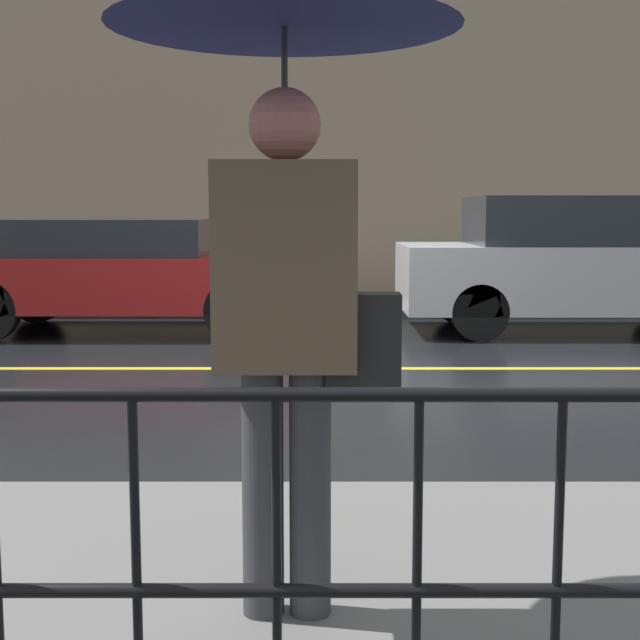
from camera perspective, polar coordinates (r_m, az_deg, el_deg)
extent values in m
plane|color=black|center=(8.14, 1.50, -3.14)|extent=(80.00, 80.00, 0.00)
cube|color=#60605E|center=(3.34, 4.10, -17.40)|extent=(28.00, 2.41, 0.12)
cube|color=#60605E|center=(12.81, 0.89, 0.86)|extent=(28.00, 1.90, 0.12)
cube|color=gold|center=(8.14, 1.50, -3.11)|extent=(25.20, 0.12, 0.01)
cube|color=gray|center=(13.92, 0.83, 13.40)|extent=(28.00, 0.30, 5.96)
cylinder|color=black|center=(2.14, 6.22, -4.78)|extent=(12.00, 0.04, 0.04)
cylinder|color=black|center=(2.29, 6.05, -16.84)|extent=(12.00, 0.04, 0.04)
cylinder|color=black|center=(2.30, -11.82, -15.60)|extent=(0.02, 0.02, 0.89)
cylinder|color=black|center=(2.26, -2.95, -15.89)|extent=(0.02, 0.02, 0.89)
cylinder|color=black|center=(2.27, 6.06, -15.81)|extent=(0.02, 0.02, 0.89)
cylinder|color=black|center=(2.33, 14.77, -15.39)|extent=(0.02, 0.02, 0.89)
cylinder|color=#333338|center=(2.96, -3.84, -10.93)|extent=(0.14, 0.14, 0.82)
cylinder|color=#333338|center=(2.96, -0.80, -10.95)|extent=(0.14, 0.14, 0.82)
cube|color=brown|center=(2.82, -2.40, 3.47)|extent=(0.45, 0.27, 0.65)
sphere|color=#B0695E|center=(2.83, -2.44, 12.40)|extent=(0.23, 0.23, 0.23)
cylinder|color=#262628|center=(2.82, -2.44, 10.92)|extent=(0.02, 0.02, 0.73)
cube|color=black|center=(2.85, 2.57, -1.28)|extent=(0.24, 0.12, 0.30)
cube|color=maroon|center=(10.84, -12.36, 2.47)|extent=(4.40, 1.95, 0.62)
cube|color=#1E2328|center=(10.85, -13.35, 5.20)|extent=(2.29, 1.79, 0.42)
cylinder|color=black|center=(11.52, -4.77, 1.57)|extent=(0.69, 0.22, 0.69)
cylinder|color=black|center=(9.80, -5.58, 0.61)|extent=(0.69, 0.22, 0.69)
cylinder|color=black|center=(12.04, -17.82, 1.50)|extent=(0.69, 0.22, 0.69)
cube|color=#B2B5BA|center=(11.02, 15.96, 2.68)|extent=(4.18, 1.79, 0.76)
cube|color=#1E2328|center=(10.95, 15.23, 6.16)|extent=(2.17, 1.65, 0.56)
cylinder|color=black|center=(11.54, 8.63, 1.39)|extent=(0.63, 0.22, 0.63)
cylinder|color=black|center=(10.00, 10.00, 0.50)|extent=(0.63, 0.22, 0.63)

